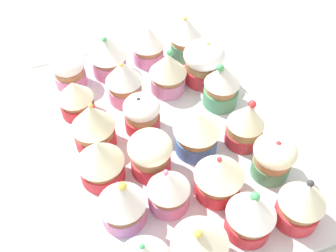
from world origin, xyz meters
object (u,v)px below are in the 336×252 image
Objects in this scene: cupcake_4 at (204,62)px; cupcake_14 at (142,114)px; cupcake_6 at (251,215)px; cupcake_19 at (100,160)px; cupcake_22 at (69,70)px; cupcake_10 at (148,44)px; cupcake_8 at (197,132)px; cupcake_9 at (168,72)px; cupcake_1 at (273,157)px; cupcake_20 at (93,125)px; cupcake_7 at (219,176)px; cupcake_11 at (200,243)px; cupcake_15 at (124,81)px; cupcake_5 at (186,37)px; cupcake_13 at (150,154)px; cupcake_16 at (108,54)px; napkin at (60,39)px; cupcake_3 at (222,85)px; cupcake_12 at (169,189)px; cupcake_18 at (122,201)px; cupcake_21 at (76,98)px; cupcake_2 at (246,124)px; cupcake_0 at (302,203)px; baking_tray at (168,142)px.

cupcake_4 is 1.20× the size of cupcake_14.
cupcake_6 is 0.98× the size of cupcake_19.
cupcake_10 is at bearing -86.04° from cupcake_22.
cupcake_8 is 0.95× the size of cupcake_9.
cupcake_8 is at bearing 46.53° from cupcake_1.
cupcake_8 is 0.89× the size of cupcake_20.
cupcake_7 is 0.94× the size of cupcake_11.
cupcake_22 is at bearing 48.07° from cupcake_15.
cupcake_1 is 0.87× the size of cupcake_5.
cupcake_13 is (-1.17, 7.28, -0.19)cm from cupcake_8.
cupcake_16 reaches higher than napkin.
cupcake_6 is at bearing -178.52° from cupcake_10.
cupcake_16 is at bearing 94.80° from cupcake_10.
cupcake_16 is (7.06, 0.65, -0.00)cm from cupcake_15.
cupcake_4 reaches higher than cupcake_14.
cupcake_8 is (7.47, 7.88, 0.31)cm from cupcake_1.
cupcake_15 is at bearing 66.20° from cupcake_3.
cupcake_4 is 1.04× the size of cupcake_6.
cupcake_20 is at bearing 57.42° from cupcake_1.
cupcake_5 reaches higher than cupcake_10.
cupcake_20 is (7.22, 5.99, 0.45)cm from cupcake_13.
cupcake_4 reaches higher than cupcake_8.
cupcake_12 is at bearing 166.19° from cupcake_10.
cupcake_18 is at bearing 136.39° from cupcake_13.
cupcake_12 is at bearing -179.42° from cupcake_16.
cupcake_19 is at bearing 129.34° from cupcake_14.
cupcake_7 is 25.09cm from cupcake_21.
cupcake_18 reaches higher than cupcake_7.
cupcake_2 is at bearing -179.60° from cupcake_4.
cupcake_11 is 1.31× the size of cupcake_22.
cupcake_6 is at bearing -164.81° from cupcake_15.
cupcake_11 is at bearing 141.55° from cupcake_7.
cupcake_16 reaches higher than cupcake_11.
cupcake_22 is at bearing 31.39° from cupcake_0.
cupcake_6 reaches higher than cupcake_12.
cupcake_11 is at bearing -140.73° from cupcake_18.
cupcake_4 is at bearing -18.91° from cupcake_7.
cupcake_8 is (14.04, 0.92, 0.16)cm from cupcake_6.
cupcake_22 is (21.17, 21.04, -0.77)cm from cupcake_2.
baking_tray is at bearing 30.36° from cupcake_0.
cupcake_2 is 21.46cm from cupcake_5.
baking_tray is 6.21cm from cupcake_8.
cupcake_14 is (14.09, 5.73, -0.44)cm from cupcake_7.
baking_tray is at bearing -43.94° from cupcake_18.
cupcake_7 is (-20.92, 7.17, -0.24)cm from cupcake_4.
napkin is (41.49, 0.55, -4.97)cm from cupcake_18.
cupcake_1 reaches higher than cupcake_22.
cupcake_1 is 0.93× the size of cupcake_6.
cupcake_2 is 1.22× the size of cupcake_21.
cupcake_8 is 9.89cm from cupcake_12.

